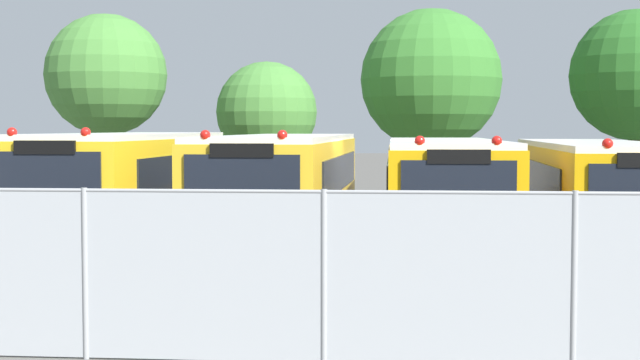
# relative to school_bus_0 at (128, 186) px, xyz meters

# --- Properties ---
(ground_plane) EXTENTS (160.00, 160.00, 0.00)m
(ground_plane) POSITION_rel_school_bus_0_xyz_m (5.21, 0.18, -1.45)
(ground_plane) COLOR #595651
(school_bus_0) EXTENTS (2.71, 9.31, 2.76)m
(school_bus_0) POSITION_rel_school_bus_0_xyz_m (0.00, 0.00, 0.00)
(school_bus_0) COLOR yellow
(school_bus_0) RESTS_ON ground_plane
(school_bus_1) EXTENTS (2.70, 10.19, 2.72)m
(school_bus_1) POSITION_rel_school_bus_0_xyz_m (3.49, 0.37, -0.02)
(school_bus_1) COLOR yellow
(school_bus_1) RESTS_ON ground_plane
(school_bus_2) EXTENTS (2.51, 9.73, 2.62)m
(school_bus_2) POSITION_rel_school_bus_0_xyz_m (7.01, 0.22, -0.07)
(school_bus_2) COLOR #EAA80C
(school_bus_2) RESTS_ON ground_plane
(school_bus_3) EXTENTS (2.76, 10.56, 2.58)m
(school_bus_3) POSITION_rel_school_bus_0_xyz_m (10.26, 0.21, -0.09)
(school_bus_3) COLOR #EAA80C
(school_bus_3) RESTS_ON ground_plane
(tree_0) EXTENTS (3.86, 3.86, 6.36)m
(tree_0) POSITION_rel_school_bus_0_xyz_m (-3.34, 8.65, 2.97)
(tree_0) COLOR #4C3823
(tree_0) RESTS_ON ground_plane
(tree_1) EXTENTS (3.21, 3.21, 4.86)m
(tree_1) POSITION_rel_school_bus_0_xyz_m (1.84, 9.14, 1.79)
(tree_1) COLOR #4C3823
(tree_1) RESTS_ON ground_plane
(tree_2) EXTENTS (4.73, 4.73, 6.74)m
(tree_2) POSITION_rel_school_bus_0_xyz_m (7.10, 11.20, 2.96)
(tree_2) COLOR #4C3823
(tree_2) RESTS_ON ground_plane
(chainlink_fence) EXTENTS (17.14, 0.07, 2.05)m
(chainlink_fence) POSITION_rel_school_bus_0_xyz_m (5.21, -9.59, -0.39)
(chainlink_fence) COLOR #9EA0A3
(chainlink_fence) RESTS_ON ground_plane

